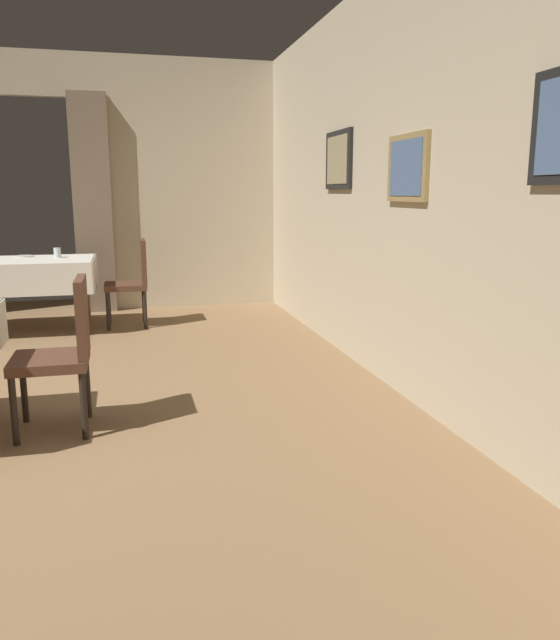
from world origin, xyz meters
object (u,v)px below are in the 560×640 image
at_px(chair_mid_right, 64,347).
at_px(glass_far_b, 57,253).
at_px(plate_far_a, 24,256).
at_px(chair_far_right, 133,278).
at_px(dining_table_far, 21,269).

bearing_deg(chair_mid_right, glass_far_b, 95.63).
bearing_deg(glass_far_b, plate_far_a, 151.32).
relative_size(chair_mid_right, plate_far_a, 4.58).
bearing_deg(chair_mid_right, chair_far_right, 81.43).
relative_size(plate_far_a, glass_far_b, 1.93).
relative_size(chair_mid_right, glass_far_b, 8.82).
height_order(chair_mid_right, plate_far_a, chair_mid_right).
relative_size(dining_table_far, chair_mid_right, 1.57).
distance_m(chair_far_right, glass_far_b, 0.82).
xyz_separation_m(dining_table_far, chair_far_right, (1.12, 0.03, -0.14)).
height_order(dining_table_far, glass_far_b, glass_far_b).
height_order(chair_mid_right, glass_far_b, chair_mid_right).
bearing_deg(dining_table_far, chair_mid_right, -77.55).
height_order(plate_far_a, glass_far_b, glass_far_b).
distance_m(chair_mid_right, chair_far_right, 3.05).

